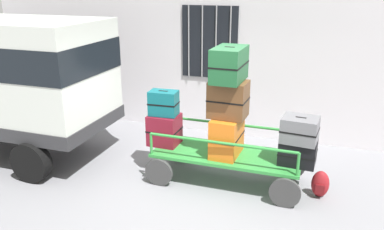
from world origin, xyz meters
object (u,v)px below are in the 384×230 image
(suitcase_midleft_bottom, at_px, (227,136))
(suitcase_center_middle, at_px, (300,130))
(suitcase_left_bottom, at_px, (164,129))
(suitcase_center_bottom, at_px, (298,152))
(suitcase_midleft_middle, at_px, (228,99))
(suitcase_midleft_top, at_px, (229,64))
(backpack, at_px, (320,184))
(luggage_cart, at_px, (227,159))
(suitcase_left_middle, at_px, (164,103))

(suitcase_midleft_bottom, bearing_deg, suitcase_center_middle, -0.01)
(suitcase_midleft_bottom, height_order, suitcase_center_middle, suitcase_center_middle)
(suitcase_left_bottom, xyz_separation_m, suitcase_center_bottom, (2.26, -0.04, -0.08))
(suitcase_midleft_middle, relative_size, suitcase_center_middle, 1.06)
(suitcase_center_bottom, relative_size, suitcase_center_middle, 1.01)
(suitcase_midleft_top, relative_size, backpack, 1.74)
(suitcase_midleft_top, xyz_separation_m, backpack, (1.51, 0.01, -1.80))
(suitcase_midleft_middle, distance_m, suitcase_center_middle, 1.19)
(luggage_cart, distance_m, suitcase_left_middle, 1.42)
(luggage_cart, height_order, suitcase_midleft_top, suitcase_midleft_top)
(luggage_cart, relative_size, suitcase_midleft_top, 3.28)
(suitcase_midleft_top, distance_m, backpack, 2.35)
(suitcase_center_bottom, bearing_deg, luggage_cart, 179.73)
(suitcase_midleft_bottom, height_order, suitcase_midleft_top, suitcase_midleft_top)
(suitcase_left_bottom, bearing_deg, suitcase_midleft_bottom, -3.62)
(suitcase_center_bottom, bearing_deg, suitcase_midleft_top, -179.16)
(luggage_cart, distance_m, backpack, 1.52)
(suitcase_midleft_top, bearing_deg, suitcase_left_middle, 177.42)
(suitcase_left_bottom, xyz_separation_m, suitcase_midleft_middle, (1.13, -0.05, 0.67))
(suitcase_left_bottom, height_order, suitcase_midleft_bottom, suitcase_midleft_bottom)
(suitcase_left_middle, xyz_separation_m, suitcase_midleft_bottom, (1.13, -0.06, -0.43))
(suitcase_left_bottom, relative_size, suitcase_midleft_bottom, 0.76)
(suitcase_left_bottom, bearing_deg, luggage_cart, -1.94)
(suitcase_midleft_bottom, height_order, suitcase_midleft_middle, suitcase_midleft_middle)
(suitcase_left_bottom, height_order, suitcase_midleft_top, suitcase_midleft_top)
(suitcase_left_bottom, xyz_separation_m, suitcase_midleft_top, (1.13, -0.06, 1.23))
(suitcase_left_middle, height_order, suitcase_midleft_bottom, suitcase_left_middle)
(suitcase_left_middle, relative_size, suitcase_midleft_top, 0.65)
(suitcase_midleft_middle, bearing_deg, suitcase_midleft_bottom, -90.00)
(suitcase_left_bottom, relative_size, suitcase_midleft_middle, 0.88)
(luggage_cart, xyz_separation_m, suitcase_midleft_top, (-0.00, -0.02, 1.60))
(suitcase_midleft_bottom, bearing_deg, suitcase_left_middle, 176.85)
(backpack, bearing_deg, suitcase_left_middle, 179.21)
(suitcase_midleft_middle, bearing_deg, suitcase_center_bottom, 0.37)
(suitcase_left_middle, height_order, suitcase_midleft_top, suitcase_midleft_top)
(suitcase_midleft_bottom, bearing_deg, suitcase_center_bottom, 1.41)
(suitcase_left_middle, distance_m, suitcase_midleft_middle, 1.14)
(suitcase_center_middle, xyz_separation_m, backpack, (0.38, 0.03, -0.88))
(suitcase_left_middle, bearing_deg, suitcase_midleft_bottom, -3.15)
(suitcase_midleft_bottom, xyz_separation_m, suitcase_midleft_top, (0.00, 0.01, 1.18))
(suitcase_left_middle, height_order, suitcase_center_middle, suitcase_left_middle)
(suitcase_center_bottom, xyz_separation_m, backpack, (0.38, -0.00, -0.49))
(luggage_cart, distance_m, suitcase_center_middle, 1.32)
(suitcase_left_bottom, bearing_deg, suitcase_midleft_top, -3.05)
(luggage_cart, bearing_deg, backpack, -0.28)
(suitcase_left_bottom, relative_size, suitcase_center_middle, 0.93)
(suitcase_center_bottom, height_order, suitcase_center_middle, suitcase_center_middle)
(luggage_cart, distance_m, suitcase_center_bottom, 1.17)
(luggage_cart, relative_size, suitcase_midleft_bottom, 3.56)
(suitcase_center_bottom, bearing_deg, backpack, -0.30)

